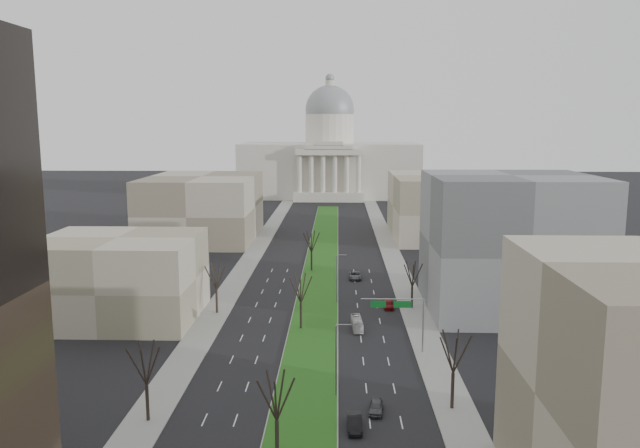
% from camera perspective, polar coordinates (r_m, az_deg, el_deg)
% --- Properties ---
extents(ground, '(600.00, 600.00, 0.00)m').
position_cam_1_polar(ground, '(140.41, 0.04, -4.34)').
color(ground, black).
rests_on(ground, ground).
extents(median, '(8.00, 222.03, 0.20)m').
position_cam_1_polar(median, '(139.40, 0.03, -4.40)').
color(median, '#999993').
rests_on(median, ground).
extents(sidewalk_left, '(5.00, 330.00, 0.15)m').
position_cam_1_polar(sidewalk_left, '(118.11, -8.89, -7.03)').
color(sidewalk_left, gray).
rests_on(sidewalk_left, ground).
extents(sidewalk_right, '(5.00, 330.00, 0.15)m').
position_cam_1_polar(sidewalk_right, '(116.97, 8.36, -7.18)').
color(sidewalk_right, gray).
rests_on(sidewalk_right, ground).
extents(capitol, '(80.00, 46.00, 55.00)m').
position_cam_1_polar(capitol, '(286.56, 0.88, 5.86)').
color(capitol, beige).
rests_on(capitol, ground).
extents(building_beige_left, '(26.00, 22.00, 14.00)m').
position_cam_1_polar(building_beige_left, '(110.98, -17.85, -4.72)').
color(building_beige_left, gray).
rests_on(building_beige_left, ground).
extents(building_grey_right, '(28.00, 26.00, 24.00)m').
position_cam_1_polar(building_grey_right, '(114.50, 16.90, -1.70)').
color(building_grey_right, slate).
rests_on(building_grey_right, ground).
extents(building_far_left, '(30.00, 40.00, 18.00)m').
position_cam_1_polar(building_far_left, '(182.25, -10.67, 1.50)').
color(building_far_left, gray).
rests_on(building_far_left, ground).
extents(building_far_right, '(30.00, 40.00, 18.00)m').
position_cam_1_polar(building_far_right, '(185.66, 11.30, 1.62)').
color(building_far_right, gray).
rests_on(building_far_right, ground).
extents(tree_left_mid, '(5.40, 5.40, 9.72)m').
position_cam_1_polar(tree_left_mid, '(72.55, -15.67, -12.01)').
color(tree_left_mid, black).
rests_on(tree_left_mid, ground).
extents(tree_left_far, '(5.28, 5.28, 9.50)m').
position_cam_1_polar(tree_left_far, '(109.68, -9.49, -4.65)').
color(tree_left_far, black).
rests_on(tree_left_far, ground).
extents(tree_right_mid, '(5.52, 5.52, 9.94)m').
position_cam_1_polar(tree_right_mid, '(74.32, 12.14, -11.22)').
color(tree_right_mid, black).
rests_on(tree_right_mid, ground).
extents(tree_right_far, '(5.04, 5.04, 9.07)m').
position_cam_1_polar(tree_right_far, '(112.40, 8.46, -4.45)').
color(tree_right_far, black).
rests_on(tree_right_far, ground).
extents(tree_median_a, '(5.40, 5.40, 9.72)m').
position_cam_1_polar(tree_median_a, '(62.35, -4.00, -15.28)').
color(tree_median_a, black).
rests_on(tree_median_a, ground).
extents(tree_median_b, '(5.40, 5.40, 9.72)m').
position_cam_1_polar(tree_median_b, '(100.03, -1.76, -5.78)').
color(tree_median_b, black).
rests_on(tree_median_b, ground).
extents(tree_median_c, '(5.40, 5.40, 9.72)m').
position_cam_1_polar(tree_median_c, '(139.01, -0.79, -1.53)').
color(tree_median_c, black).
rests_on(tree_median_c, ground).
extents(streetlamp_median_b, '(1.90, 0.20, 9.16)m').
position_cam_1_polar(streetlamp_median_b, '(76.75, 1.52, -12.21)').
color(streetlamp_median_b, gray).
rests_on(streetlamp_median_b, ground).
extents(streetlamp_median_c, '(1.90, 0.20, 9.16)m').
position_cam_1_polar(streetlamp_median_c, '(114.93, 1.57, -4.93)').
color(streetlamp_median_c, gray).
rests_on(streetlamp_median_c, ground).
extents(mast_arm_signs, '(9.12, 0.24, 8.09)m').
position_cam_1_polar(mast_arm_signs, '(91.03, 7.74, -7.96)').
color(mast_arm_signs, gray).
rests_on(mast_arm_signs, ground).
extents(car_grey_near, '(2.09, 4.14, 1.35)m').
position_cam_1_polar(car_grey_near, '(74.78, 5.15, -16.30)').
color(car_grey_near, '#44474B').
rests_on(car_grey_near, ground).
extents(car_black, '(1.64, 4.52, 1.48)m').
position_cam_1_polar(car_black, '(70.96, 3.19, -17.69)').
color(car_black, black).
rests_on(car_black, ground).
extents(car_red, '(2.06, 4.56, 1.30)m').
position_cam_1_polar(car_red, '(113.61, 6.30, -7.33)').
color(car_red, maroon).
rests_on(car_red, ground).
extents(car_grey_far, '(2.53, 5.37, 1.48)m').
position_cam_1_polar(car_grey_far, '(133.68, 3.22, -4.72)').
color(car_grey_far, '#51545A').
rests_on(car_grey_far, ground).
extents(box_van, '(1.92, 6.63, 1.83)m').
position_cam_1_polar(box_van, '(102.05, 3.40, -9.05)').
color(box_van, silver).
rests_on(box_van, ground).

